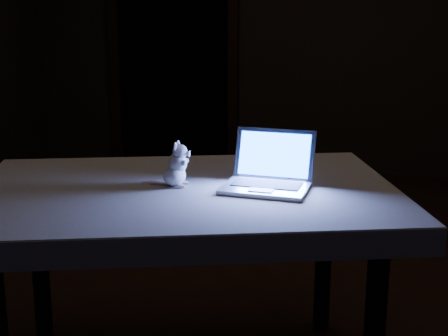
# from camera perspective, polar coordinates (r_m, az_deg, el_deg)

# --- Properties ---
(floor) EXTENTS (5.00, 5.00, 0.00)m
(floor) POSITION_cam_1_polar(r_m,az_deg,el_deg) (2.87, 3.31, -12.46)
(floor) COLOR black
(floor) RESTS_ON ground
(back_wall) EXTENTS (4.50, 0.04, 2.60)m
(back_wall) POSITION_cam_1_polar(r_m,az_deg,el_deg) (5.05, 7.91, 14.21)
(back_wall) COLOR black
(back_wall) RESTS_ON ground
(doorway) EXTENTS (1.06, 0.36, 2.13)m
(doorway) POSITION_cam_1_polar(r_m,az_deg,el_deg) (5.25, -4.49, 11.73)
(doorway) COLOR black
(doorway) RESTS_ON back_wall
(table) EXTENTS (1.48, 1.17, 0.69)m
(table) POSITION_cam_1_polar(r_m,az_deg,el_deg) (2.26, -3.26, -10.37)
(table) COLOR black
(table) RESTS_ON floor
(tablecloth) EXTENTS (1.42, 0.98, 0.08)m
(tablecloth) POSITION_cam_1_polar(r_m,az_deg,el_deg) (2.14, -1.35, -2.82)
(tablecloth) COLOR beige
(tablecloth) RESTS_ON table
(laptop) EXTENTS (0.29, 0.26, 0.18)m
(laptop) POSITION_cam_1_polar(r_m,az_deg,el_deg) (2.08, 3.67, 0.47)
(laptop) COLOR #A7A7AC
(laptop) RESTS_ON tablecloth
(plush_mouse) EXTENTS (0.12, 0.12, 0.15)m
(plush_mouse) POSITION_cam_1_polar(r_m,az_deg,el_deg) (2.14, -4.39, 0.36)
(plush_mouse) COLOR silver
(plush_mouse) RESTS_ON tablecloth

